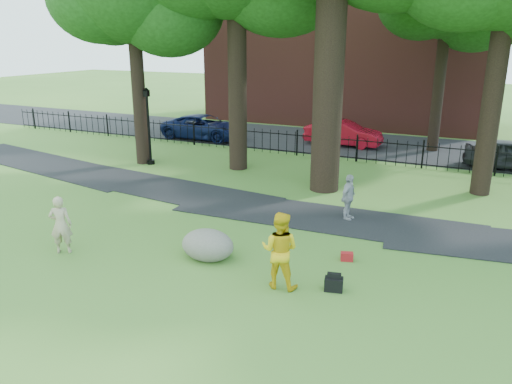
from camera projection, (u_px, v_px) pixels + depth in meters
The scene contains 15 objects.
ground at pixel (244, 259), 13.34m from camera, with size 120.00×120.00×0.00m, color #3D6D26.
footpath at pixel (324, 218), 16.31m from camera, with size 36.00×2.60×0.03m, color black.
street at pixel (374, 146), 27.18m from camera, with size 80.00×7.00×0.02m, color black.
iron_fence at pixel (357, 149), 23.54m from camera, with size 44.00×0.04×1.20m.
brick_building at pixel (347, 32), 33.92m from camera, with size 18.00×8.00×12.00m, color brown.
woman at pixel (61, 225), 13.51m from camera, with size 0.59×0.39×1.62m, color tan.
man at pixel (280, 250), 11.61m from camera, with size 0.91×0.71×1.87m, color gold.
pedestrian at pixel (348, 197), 15.99m from camera, with size 0.89×0.37×1.51m, color #9E9EA2.
boulder at pixel (208, 243), 13.29m from camera, with size 1.46×1.10×0.85m, color slate.
lamppost at pixel (149, 127), 22.73m from camera, with size 0.35×0.35×3.53m.
backpack at pixel (334, 284), 11.64m from camera, with size 0.43×0.27×0.32m, color black.
red_bag at pixel (347, 257), 13.22m from camera, with size 0.32×0.20×0.22m, color maroon.
red_sedan at pixel (343, 133), 27.00m from camera, with size 1.44×4.13×1.36m, color #AD0D1D.
navy_van at pixel (204, 127), 28.80m from camera, with size 2.27×4.93×1.37m, color #0D1643.
grey_car at pixel (511, 154), 22.20m from camera, with size 1.59×3.94×1.34m, color black.
Camera 1 is at (5.45, -10.92, 5.70)m, focal length 35.00 mm.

